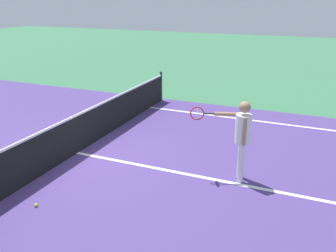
# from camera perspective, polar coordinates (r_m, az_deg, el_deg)

# --- Properties ---
(ground_plane) EXTENTS (60.00, 60.00, 0.00)m
(ground_plane) POSITION_cam_1_polar(r_m,az_deg,el_deg) (9.01, -14.29, -4.19)
(ground_plane) COLOR #38724C
(court_surface_inbounds) EXTENTS (10.62, 24.40, 0.00)m
(court_surface_inbounds) POSITION_cam_1_polar(r_m,az_deg,el_deg) (9.01, -14.29, -4.19)
(court_surface_inbounds) COLOR #4C387A
(court_surface_inbounds) RESTS_ON ground_plane
(line_center_service) EXTENTS (0.10, 6.40, 0.01)m
(line_center_service) POSITION_cam_1_polar(r_m,az_deg,el_deg) (7.65, 5.52, -8.14)
(line_center_service) COLOR white
(line_center_service) RESTS_ON ground_plane
(net) EXTENTS (10.18, 0.09, 1.07)m
(net) POSITION_cam_1_polar(r_m,az_deg,el_deg) (8.83, -14.56, -1.27)
(net) COLOR #33383D
(net) RESTS_ON ground_plane
(player_near) EXTENTS (0.45, 1.22, 1.69)m
(player_near) POSITION_cam_1_polar(r_m,az_deg,el_deg) (7.25, 11.65, -0.96)
(player_near) COLOR white
(player_near) RESTS_ON ground_plane
(tennis_ball_near_net) EXTENTS (0.07, 0.07, 0.07)m
(tennis_ball_near_net) POSITION_cam_1_polar(r_m,az_deg,el_deg) (7.06, -20.33, -11.76)
(tennis_ball_near_net) COLOR #CCE033
(tennis_ball_near_net) RESTS_ON ground_plane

